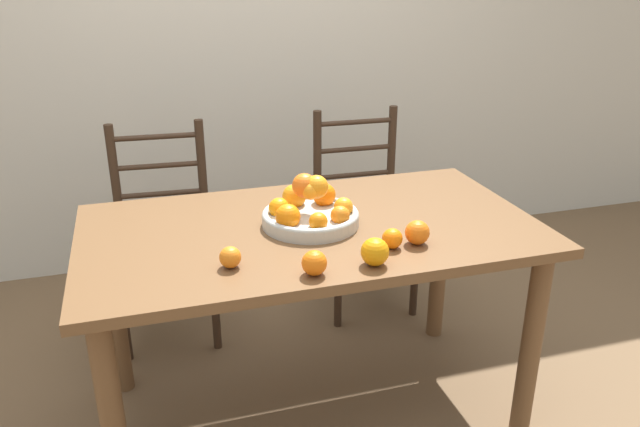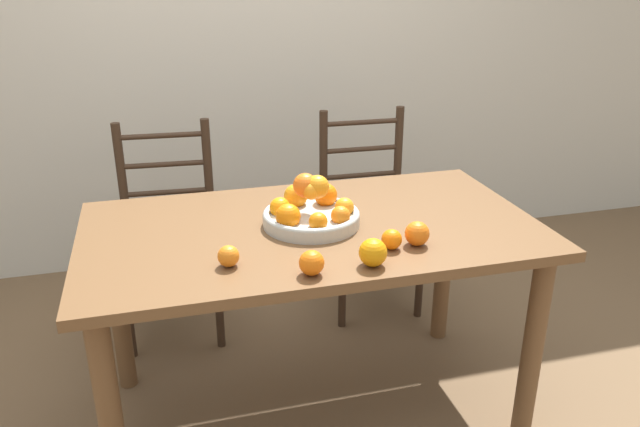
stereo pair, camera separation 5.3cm
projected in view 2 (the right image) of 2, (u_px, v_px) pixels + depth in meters
name	position (u px, v px, depth m)	size (l,w,h in m)	color
ground_plane	(313.00, 408.00, 2.39)	(12.00, 12.00, 0.00)	brown
wall_back	(240.00, 21.00, 3.23)	(8.00, 0.06, 2.60)	beige
dining_table	(312.00, 254.00, 2.14)	(1.53, 0.84, 0.76)	brown
fruit_bowl	(311.00, 211.00, 2.09)	(0.33, 0.33, 0.18)	#B2B7B2
orange_loose_0	(392.00, 239.00, 1.92)	(0.06, 0.06, 0.06)	orange
orange_loose_1	(417.00, 234.00, 1.94)	(0.08, 0.08, 0.08)	orange
orange_loose_2	(312.00, 263.00, 1.76)	(0.07, 0.07, 0.07)	orange
orange_loose_3	(373.00, 252.00, 1.81)	(0.08, 0.08, 0.08)	orange
orange_loose_4	(228.00, 256.00, 1.81)	(0.06, 0.06, 0.06)	orange
chair_left	(169.00, 233.00, 2.77)	(0.44, 0.43, 0.94)	#382619
chair_right	(369.00, 212.00, 2.99)	(0.43, 0.41, 0.94)	#382619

